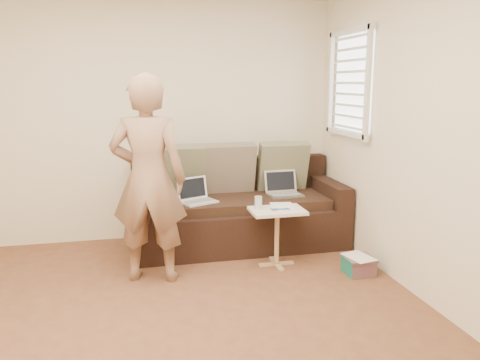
{
  "coord_description": "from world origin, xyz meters",
  "views": [
    {
      "loc": [
        -0.22,
        -3.0,
        1.71
      ],
      "look_at": [
        0.8,
        1.4,
        0.78
      ],
      "focal_mm": 35.7,
      "sensor_mm": 36.0,
      "label": 1
    }
  ],
  "objects_px": {
    "sofa": "(239,206)",
    "person": "(148,179)",
    "laptop_white": "(199,203)",
    "drinking_glass": "(258,203)",
    "laptop_silver": "(285,196)",
    "striped_box": "(359,265)",
    "side_table": "(277,237)"
  },
  "relations": [
    {
      "from": "laptop_white",
      "to": "striped_box",
      "type": "bearing_deg",
      "value": -57.96
    },
    {
      "from": "drinking_glass",
      "to": "sofa",
      "type": "bearing_deg",
      "value": 94.26
    },
    {
      "from": "laptop_white",
      "to": "drinking_glass",
      "type": "xyz_separation_m",
      "value": [
        0.49,
        -0.47,
        0.09
      ]
    },
    {
      "from": "laptop_silver",
      "to": "laptop_white",
      "type": "xyz_separation_m",
      "value": [
        -0.94,
        -0.1,
        0.0
      ]
    },
    {
      "from": "laptop_white",
      "to": "striped_box",
      "type": "xyz_separation_m",
      "value": [
        1.32,
        -0.89,
        -0.44
      ]
    },
    {
      "from": "sofa",
      "to": "person",
      "type": "bearing_deg",
      "value": -142.82
    },
    {
      "from": "sofa",
      "to": "striped_box",
      "type": "xyz_separation_m",
      "value": [
        0.88,
        -1.05,
        -0.34
      ]
    },
    {
      "from": "laptop_silver",
      "to": "sofa",
      "type": "bearing_deg",
      "value": 171.26
    },
    {
      "from": "laptop_white",
      "to": "striped_box",
      "type": "height_order",
      "value": "laptop_white"
    },
    {
      "from": "person",
      "to": "sofa",
      "type": "bearing_deg",
      "value": -128.75
    },
    {
      "from": "sofa",
      "to": "side_table",
      "type": "distance_m",
      "value": 0.72
    },
    {
      "from": "side_table",
      "to": "striped_box",
      "type": "distance_m",
      "value": 0.78
    },
    {
      "from": "laptop_white",
      "to": "person",
      "type": "bearing_deg",
      "value": -155.6
    },
    {
      "from": "drinking_glass",
      "to": "laptop_white",
      "type": "bearing_deg",
      "value": 136.45
    },
    {
      "from": "sofa",
      "to": "drinking_glass",
      "type": "relative_size",
      "value": 18.33
    },
    {
      "from": "side_table",
      "to": "drinking_glass",
      "type": "xyz_separation_m",
      "value": [
        -0.17,
        0.05,
        0.33
      ]
    },
    {
      "from": "laptop_silver",
      "to": "drinking_glass",
      "type": "xyz_separation_m",
      "value": [
        -0.45,
        -0.56,
        0.09
      ]
    },
    {
      "from": "person",
      "to": "side_table",
      "type": "height_order",
      "value": "person"
    },
    {
      "from": "side_table",
      "to": "drinking_glass",
      "type": "relative_size",
      "value": 4.57
    },
    {
      "from": "laptop_silver",
      "to": "person",
      "type": "distance_m",
      "value": 1.64
    },
    {
      "from": "person",
      "to": "drinking_glass",
      "type": "xyz_separation_m",
      "value": [
        1.0,
        0.1,
        -0.29
      ]
    },
    {
      "from": "person",
      "to": "drinking_glass",
      "type": "bearing_deg",
      "value": -160.0
    },
    {
      "from": "laptop_silver",
      "to": "drinking_glass",
      "type": "bearing_deg",
      "value": -130.78
    },
    {
      "from": "sofa",
      "to": "laptop_white",
      "type": "bearing_deg",
      "value": -161.13
    },
    {
      "from": "person",
      "to": "drinking_glass",
      "type": "distance_m",
      "value": 1.05
    },
    {
      "from": "side_table",
      "to": "drinking_glass",
      "type": "height_order",
      "value": "drinking_glass"
    },
    {
      "from": "drinking_glass",
      "to": "striped_box",
      "type": "distance_m",
      "value": 1.07
    },
    {
      "from": "laptop_white",
      "to": "striped_box",
      "type": "distance_m",
      "value": 1.66
    },
    {
      "from": "laptop_white",
      "to": "sofa",
      "type": "bearing_deg",
      "value": -5.07
    },
    {
      "from": "person",
      "to": "side_table",
      "type": "relative_size",
      "value": 3.27
    },
    {
      "from": "sofa",
      "to": "laptop_white",
      "type": "distance_m",
      "value": 0.48
    },
    {
      "from": "laptop_silver",
      "to": "laptop_white",
      "type": "height_order",
      "value": "laptop_white"
    }
  ]
}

